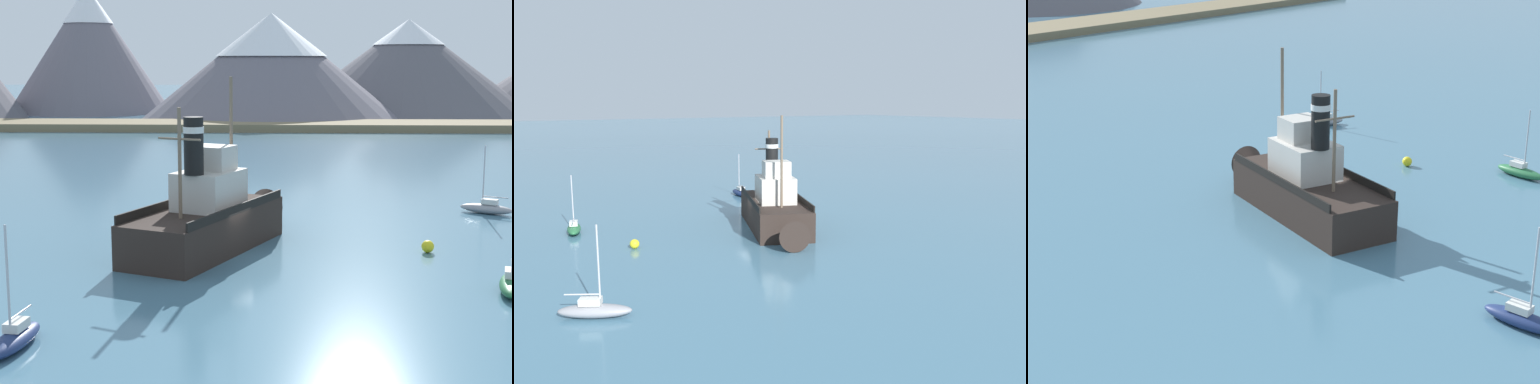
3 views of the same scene
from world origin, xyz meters
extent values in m
plane|color=#477289|center=(0.00, 0.00, 0.00)|extent=(600.00, 600.00, 0.00)
cone|color=slate|center=(-37.58, 122.91, 12.92)|extent=(34.07, 34.07, 25.85)
cone|color=white|center=(-37.58, 122.91, 22.11)|extent=(10.47, 10.47, 7.57)
cone|color=slate|center=(0.98, 102.75, 9.63)|extent=(48.34, 48.34, 19.27)
cone|color=white|center=(0.98, 102.75, 15.42)|extent=(20.52, 20.52, 7.79)
cone|color=#56545B|center=(28.88, 120.83, 9.50)|extent=(51.16, 51.16, 19.00)
cone|color=white|center=(28.88, 120.83, 16.45)|extent=(14.69, 14.69, 5.20)
cube|color=#7A6B4C|center=(0.00, 80.63, 0.60)|extent=(240.00, 12.00, 1.20)
cube|color=#2D231E|center=(-1.51, 0.81, 1.20)|extent=(8.86, 12.76, 2.40)
cone|color=#2D231E|center=(1.39, 7.40, 1.20)|extent=(3.12, 3.14, 2.35)
cube|color=beige|center=(-1.31, 1.27, 3.50)|extent=(4.36, 4.87, 2.20)
cube|color=beige|center=(-1.11, 1.73, 5.30)|extent=(2.82, 2.72, 1.40)
cylinder|color=black|center=(-2.00, -0.28, 6.20)|extent=(1.10, 1.10, 3.20)
cylinder|color=silver|center=(-2.00, -0.28, 7.10)|extent=(1.16, 1.16, 0.35)
cylinder|color=#75604C|center=(-0.18, 3.83, 6.15)|extent=(0.20, 0.20, 7.50)
cylinder|color=#75604C|center=(-2.60, -1.66, 5.40)|extent=(0.20, 0.20, 6.00)
cylinder|color=#75604C|center=(-2.60, -1.66, 6.72)|extent=(2.43, 1.16, 0.12)
cube|color=black|center=(-3.49, 1.68, 2.65)|extent=(4.71, 10.48, 0.50)
cube|color=black|center=(0.46, -0.05, 2.65)|extent=(4.71, 10.48, 0.50)
ellipsoid|color=#286B3D|center=(13.77, -6.88, 0.35)|extent=(2.08, 3.96, 0.70)
cube|color=silver|center=(13.82, -6.69, 0.88)|extent=(0.91, 1.23, 0.36)
cylinder|color=#B7B7BC|center=(13.93, -6.30, 1.25)|extent=(0.56, 1.76, 0.08)
ellipsoid|color=gray|center=(17.57, 12.48, 0.35)|extent=(3.83, 2.89, 0.70)
cube|color=silver|center=(17.74, 12.38, 0.88)|extent=(1.27, 1.11, 0.36)
cylinder|color=#B7B7BC|center=(17.31, 12.63, 2.80)|extent=(0.10, 0.10, 4.20)
cylinder|color=#B7B7BC|center=(18.09, 12.18, 1.25)|extent=(1.59, 0.99, 0.08)
ellipsoid|color=navy|center=(-7.31, -14.91, 0.35)|extent=(1.56, 3.91, 0.70)
cube|color=silver|center=(-7.28, -14.71, 0.88)|extent=(0.77, 1.17, 0.36)
cylinder|color=#B7B7BC|center=(-7.35, -15.20, 2.80)|extent=(0.10, 0.10, 4.20)
cylinder|color=#B7B7BC|center=(-7.23, -14.31, 1.25)|extent=(0.30, 1.80, 0.08)
sphere|color=yellow|center=(11.24, 0.78, 0.36)|extent=(0.72, 0.72, 0.72)
camera|label=1|loc=(2.79, -43.10, 10.90)|focal=55.00mm
camera|label=2|loc=(24.76, 39.48, 10.98)|focal=38.00mm
camera|label=3|loc=(-38.84, -24.89, 17.37)|focal=55.00mm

